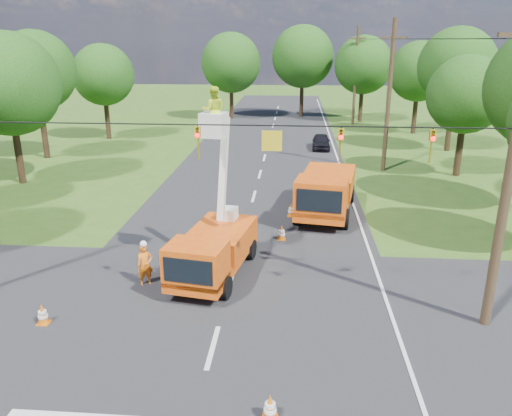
# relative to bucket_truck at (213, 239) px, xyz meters

# --- Properties ---
(ground) EXTENTS (140.00, 140.00, 0.00)m
(ground) POSITION_rel_bucket_truck_xyz_m (0.69, 15.25, -1.53)
(ground) COLOR #335419
(ground) RESTS_ON ground
(road_main) EXTENTS (12.00, 100.00, 0.06)m
(road_main) POSITION_rel_bucket_truck_xyz_m (0.69, 15.25, -1.53)
(road_main) COLOR black
(road_main) RESTS_ON ground
(road_cross) EXTENTS (56.00, 10.00, 0.07)m
(road_cross) POSITION_rel_bucket_truck_xyz_m (0.69, -2.75, -1.53)
(road_cross) COLOR black
(road_cross) RESTS_ON ground
(edge_line) EXTENTS (0.12, 90.00, 0.02)m
(edge_line) POSITION_rel_bucket_truck_xyz_m (6.29, 15.25, -1.53)
(edge_line) COLOR silver
(edge_line) RESTS_ON ground
(bucket_truck) EXTENTS (2.93, 5.73, 7.14)m
(bucket_truck) POSITION_rel_bucket_truck_xyz_m (0.00, 0.00, 0.00)
(bucket_truck) COLOR #DB600F
(bucket_truck) RESTS_ON ground
(second_truck) EXTENTS (3.49, 6.90, 2.47)m
(second_truck) POSITION_rel_bucket_truck_xyz_m (4.64, 7.47, -0.25)
(second_truck) COLOR #DB600F
(second_truck) RESTS_ON ground
(ground_worker) EXTENTS (0.70, 0.64, 1.61)m
(ground_worker) POSITION_rel_bucket_truck_xyz_m (-2.42, -0.92, -0.73)
(ground_worker) COLOR #F15D14
(ground_worker) RESTS_ON ground
(distant_car) EXTENTS (1.55, 3.64, 1.22)m
(distant_car) POSITION_rel_bucket_truck_xyz_m (5.19, 24.09, -0.92)
(distant_car) COLOR black
(distant_car) RESTS_ON ground
(traffic_cone_1) EXTENTS (0.38, 0.38, 0.71)m
(traffic_cone_1) POSITION_rel_bucket_truck_xyz_m (2.53, -7.53, -1.17)
(traffic_cone_1) COLOR #DB630B
(traffic_cone_1) RESTS_ON ground
(traffic_cone_2) EXTENTS (0.38, 0.38, 0.71)m
(traffic_cone_2) POSITION_rel_bucket_truck_xyz_m (2.49, 3.83, -1.17)
(traffic_cone_2) COLOR #DB630B
(traffic_cone_2) RESTS_ON ground
(traffic_cone_3) EXTENTS (0.38, 0.38, 0.71)m
(traffic_cone_3) POSITION_rel_bucket_truck_xyz_m (2.88, 7.04, -1.17)
(traffic_cone_3) COLOR #DB630B
(traffic_cone_3) RESTS_ON ground
(traffic_cone_4) EXTENTS (0.38, 0.38, 0.71)m
(traffic_cone_4) POSITION_rel_bucket_truck_xyz_m (-4.93, -3.85, -1.17)
(traffic_cone_4) COLOR #DB630B
(traffic_cone_4) RESTS_ON ground
(traffic_cone_6) EXTENTS (0.38, 0.38, 0.71)m
(traffic_cone_6) POSITION_rel_bucket_truck_xyz_m (3.95, 12.90, -1.17)
(traffic_cone_6) COLOR #DB630B
(traffic_cone_6) RESTS_ON ground
(pole_right_near) EXTENTS (1.80, 0.30, 10.00)m
(pole_right_near) POSITION_rel_bucket_truck_xyz_m (9.19, -2.75, 3.57)
(pole_right_near) COLOR #4C3823
(pole_right_near) RESTS_ON ground
(pole_right_mid) EXTENTS (1.80, 0.30, 10.00)m
(pole_right_mid) POSITION_rel_bucket_truck_xyz_m (9.19, 17.25, 3.57)
(pole_right_mid) COLOR #4C3823
(pole_right_mid) RESTS_ON ground
(pole_right_far) EXTENTS (1.80, 0.30, 10.00)m
(pole_right_far) POSITION_rel_bucket_truck_xyz_m (9.19, 37.25, 3.57)
(pole_right_far) COLOR #4C3823
(pole_right_far) RESTS_ON ground
(signal_span) EXTENTS (18.00, 0.29, 1.07)m
(signal_span) POSITION_rel_bucket_truck_xyz_m (2.92, -2.76, 4.35)
(signal_span) COLOR black
(signal_span) RESTS_ON ground
(tree_left_d) EXTENTS (6.20, 6.20, 9.24)m
(tree_left_d) POSITION_rel_bucket_truck_xyz_m (-14.31, 12.25, 4.59)
(tree_left_d) COLOR #382616
(tree_left_d) RESTS_ON ground
(tree_left_e) EXTENTS (5.80, 5.80, 9.41)m
(tree_left_e) POSITION_rel_bucket_truck_xyz_m (-16.11, 19.25, 4.96)
(tree_left_e) COLOR #382616
(tree_left_e) RESTS_ON ground
(tree_left_f) EXTENTS (5.40, 5.40, 8.40)m
(tree_left_f) POSITION_rel_bucket_truck_xyz_m (-14.11, 27.25, 4.15)
(tree_left_f) COLOR #382616
(tree_left_f) RESTS_ON ground
(tree_right_c) EXTENTS (5.00, 5.00, 7.83)m
(tree_right_c) POSITION_rel_bucket_truck_xyz_m (13.89, 16.25, 3.78)
(tree_right_c) COLOR #382616
(tree_right_c) RESTS_ON ground
(tree_right_d) EXTENTS (6.00, 6.00, 9.70)m
(tree_right_d) POSITION_rel_bucket_truck_xyz_m (15.49, 24.25, 5.15)
(tree_right_d) COLOR #382616
(tree_right_d) RESTS_ON ground
(tree_right_e) EXTENTS (5.60, 5.60, 8.63)m
(tree_right_e) POSITION_rel_bucket_truck_xyz_m (14.49, 32.25, 4.28)
(tree_right_e) COLOR #382616
(tree_right_e) RESTS_ON ground
(tree_far_a) EXTENTS (6.60, 6.60, 9.50)m
(tree_far_a) POSITION_rel_bucket_truck_xyz_m (-4.31, 40.25, 4.66)
(tree_far_a) COLOR #382616
(tree_far_a) RESTS_ON ground
(tree_far_b) EXTENTS (7.00, 7.00, 10.32)m
(tree_far_b) POSITION_rel_bucket_truck_xyz_m (3.69, 42.25, 5.28)
(tree_far_b) COLOR #382616
(tree_far_b) RESTS_ON ground
(tree_far_c) EXTENTS (6.20, 6.20, 9.18)m
(tree_far_c) POSITION_rel_bucket_truck_xyz_m (10.19, 39.25, 4.53)
(tree_far_c) COLOR #382616
(tree_far_c) RESTS_ON ground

